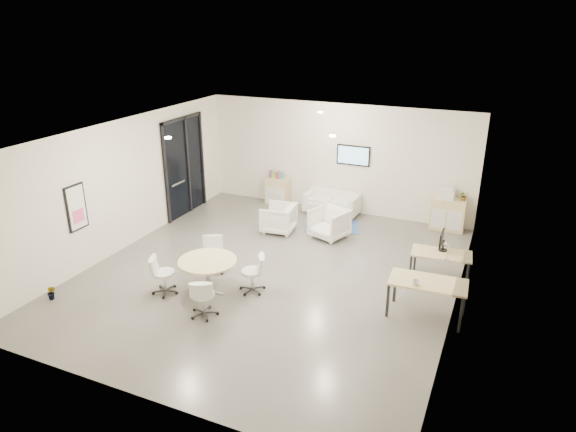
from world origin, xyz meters
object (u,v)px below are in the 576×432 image
(loveseat, at_px, (332,204))
(desk_front, at_px, (428,285))
(sideboard_right, at_px, (448,214))
(desk_rear, at_px, (441,256))
(sideboard_left, at_px, (278,191))
(round_table, at_px, (208,264))
(armchair_right, at_px, (329,222))
(armchair_left, at_px, (278,217))

(loveseat, distance_m, desk_front, 5.71)
(sideboard_right, xyz_separation_m, loveseat, (-3.26, -0.15, -0.13))
(desk_rear, bearing_deg, desk_front, -96.44)
(loveseat, bearing_deg, sideboard_left, 178.26)
(desk_rear, bearing_deg, sideboard_left, 144.77)
(round_table, bearing_deg, armchair_right, 69.91)
(desk_front, bearing_deg, loveseat, 124.56)
(loveseat, bearing_deg, armchair_left, -112.57)
(armchair_left, bearing_deg, sideboard_right, 109.20)
(desk_rear, xyz_separation_m, round_table, (-4.40, -2.50, 0.07))
(loveseat, height_order, desk_front, desk_front)
(desk_rear, height_order, desk_front, desk_front)
(sideboard_right, distance_m, loveseat, 3.27)
(armchair_left, relative_size, armchair_right, 0.97)
(desk_rear, height_order, round_table, round_table)
(desk_front, bearing_deg, armchair_left, 145.54)
(sideboard_left, xyz_separation_m, armchair_left, (0.96, -2.01, 0.01))
(desk_rear, relative_size, round_table, 1.08)
(loveseat, xyz_separation_m, desk_rear, (3.51, -2.91, 0.28))
(desk_rear, bearing_deg, armchair_left, 161.00)
(armchair_left, distance_m, armchair_right, 1.40)
(sideboard_left, xyz_separation_m, desk_front, (5.34, -4.68, 0.27))
(desk_rear, bearing_deg, round_table, -155.79)
(armchair_left, relative_size, round_table, 0.69)
(sideboard_left, bearing_deg, sideboard_right, -0.29)
(armchair_right, bearing_deg, sideboard_left, 161.55)
(sideboard_left, relative_size, desk_front, 0.55)
(sideboard_left, height_order, armchair_left, armchair_left)
(armchair_right, distance_m, desk_front, 4.14)
(sideboard_left, height_order, loveseat, sideboard_left)
(desk_front, height_order, round_table, desk_front)
(sideboard_left, xyz_separation_m, sideboard_right, (5.12, -0.03, 0.04))
(loveseat, bearing_deg, desk_rear, -36.05)
(sideboard_right, height_order, desk_front, sideboard_right)
(sideboard_left, height_order, armchair_right, armchair_right)
(loveseat, height_order, desk_rear, loveseat)
(sideboard_left, distance_m, sideboard_right, 5.12)
(sideboard_right, height_order, round_table, sideboard_right)
(desk_front, bearing_deg, armchair_right, 133.37)
(desk_front, bearing_deg, sideboard_left, 135.65)
(sideboard_left, xyz_separation_m, armchair_right, (2.35, -1.84, 0.02))
(armchair_left, xyz_separation_m, round_table, (0.02, -3.57, 0.24))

